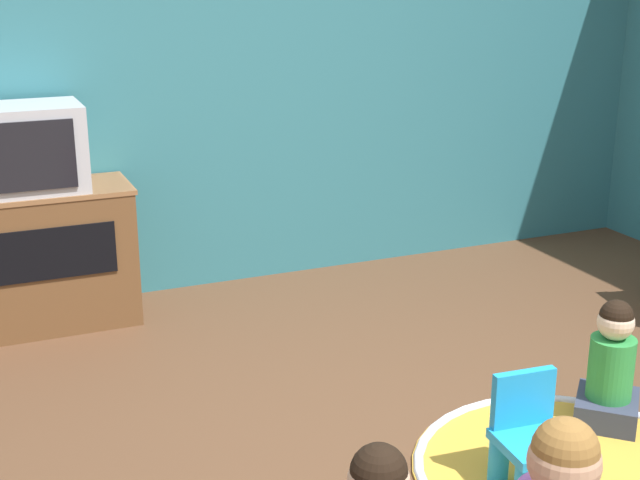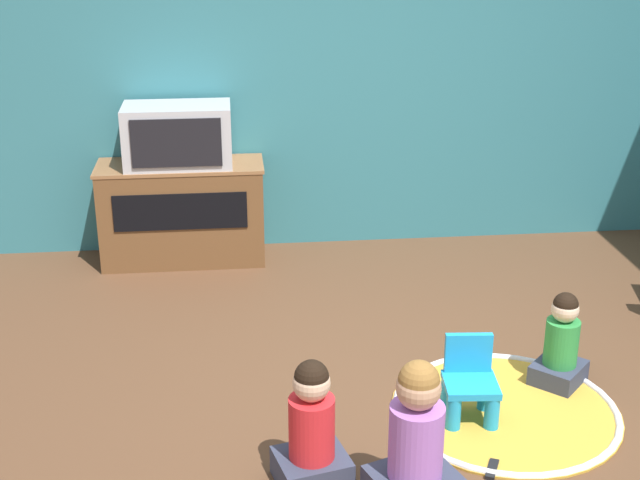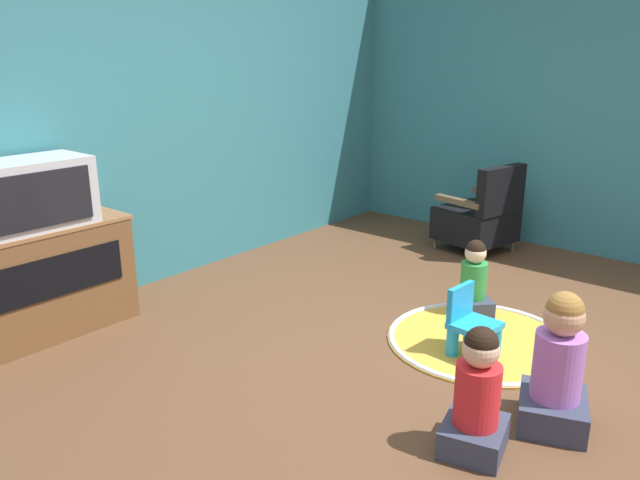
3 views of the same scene
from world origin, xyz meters
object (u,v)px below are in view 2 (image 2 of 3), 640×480
object	(u,v)px
remote_control	(492,469)
child_watching_right	(561,345)
tv_cabinet	(182,211)
child_watching_center	(312,431)
child_watching_left	(416,445)
yellow_kid_chair	(470,387)
television	(178,135)

from	to	relation	value
remote_control	child_watching_right	bearing A→B (deg)	-12.64
tv_cabinet	child_watching_center	bearing A→B (deg)	-76.09
tv_cabinet	child_watching_left	size ratio (longest dim) A/B	1.66
yellow_kid_chair	child_watching_right	world-z (taller)	child_watching_right
tv_cabinet	television	bearing A→B (deg)	-90.00
tv_cabinet	television	xyz separation A→B (m)	(0.00, -0.01, 0.57)
tv_cabinet	child_watching_left	distance (m)	3.15
yellow_kid_chair	child_watching_left	world-z (taller)	child_watching_left
yellow_kid_chair	child_watching_left	xyz separation A→B (m)	(-0.42, -0.66, 0.13)
child_watching_center	child_watching_right	xyz separation A→B (m)	(1.43, 0.74, -0.03)
tv_cabinet	television	distance (m)	0.57
yellow_kid_chair	child_watching_left	size ratio (longest dim) A/B	0.61
child_watching_center	yellow_kid_chair	bearing A→B (deg)	14.04
tv_cabinet	yellow_kid_chair	bearing A→B (deg)	-56.29
child_watching_left	child_watching_right	distance (m)	1.38
child_watching_right	remote_control	xyz separation A→B (m)	(-0.58, -0.75, -0.23)
television	child_watching_right	size ratio (longest dim) A/B	1.37
child_watching_right	remote_control	distance (m)	0.97
television	child_watching_right	xyz separation A→B (m)	(2.11, -1.99, -0.71)
television	remote_control	world-z (taller)	television
child_watching_center	child_watching_right	size ratio (longest dim) A/B	1.15
tv_cabinet	yellow_kid_chair	world-z (taller)	tv_cabinet
television	child_watching_left	bearing A→B (deg)	-69.30
television	child_watching_center	distance (m)	2.89
child_watching_center	remote_control	distance (m)	0.88
tv_cabinet	yellow_kid_chair	size ratio (longest dim) A/B	2.73
child_watching_right	tv_cabinet	bearing A→B (deg)	89.89
television	remote_control	xyz separation A→B (m)	(1.52, -2.74, -0.93)
child_watching_center	television	bearing A→B (deg)	90.03
tv_cabinet	child_watching_right	bearing A→B (deg)	-43.57
yellow_kid_chair	child_watching_right	xyz separation A→B (m)	(0.58, 0.29, 0.06)
tv_cabinet	child_watching_center	distance (m)	2.83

